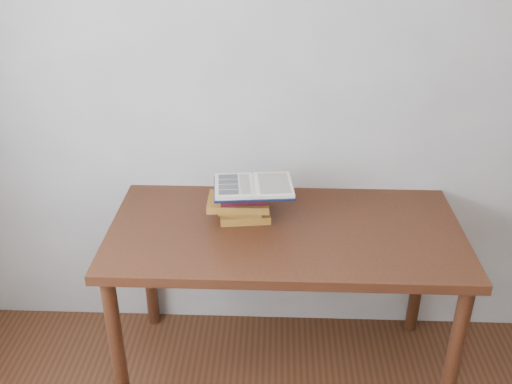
{
  "coord_description": "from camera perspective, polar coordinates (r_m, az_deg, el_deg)",
  "views": [
    {
      "loc": [
        -0.17,
        -0.67,
        2.06
      ],
      "look_at": [
        -0.25,
        1.38,
        0.97
      ],
      "focal_mm": 40.0,
      "sensor_mm": 36.0,
      "label": 1
    }
  ],
  "objects": [
    {
      "name": "open_book",
      "position": [
        2.38,
        -0.24,
        0.58
      ],
      "size": [
        0.35,
        0.26,
        0.03
      ],
      "rotation": [
        0.0,
        0.0,
        0.1
      ],
      "color": "black",
      "rests_on": "book_stack"
    },
    {
      "name": "book_stack",
      "position": [
        2.45,
        -1.41,
        -1.02
      ],
      "size": [
        0.27,
        0.19,
        0.15
      ],
      "color": "#A05324",
      "rests_on": "desk"
    },
    {
      "name": "room_shell",
      "position": [
        0.82,
        8.27,
        -4.77
      ],
      "size": [
        3.54,
        3.54,
        2.62
      ],
      "color": "silver",
      "rests_on": "ground"
    },
    {
      "name": "desk",
      "position": [
        2.46,
        2.91,
        -5.52
      ],
      "size": [
        1.49,
        0.75,
        0.8
      ],
      "color": "#462411",
      "rests_on": "ground"
    }
  ]
}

